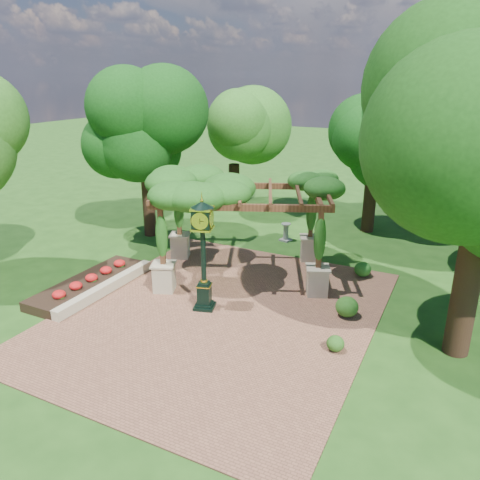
% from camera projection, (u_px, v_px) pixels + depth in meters
% --- Properties ---
extents(ground, '(120.00, 120.00, 0.00)m').
position_uv_depth(ground, '(206.00, 327.00, 15.22)').
color(ground, '#1E4714').
rests_on(ground, ground).
extents(brick_plaza, '(10.00, 12.00, 0.04)m').
position_uv_depth(brick_plaza, '(221.00, 313.00, 16.06)').
color(brick_plaza, brown).
rests_on(brick_plaza, ground).
extents(border_wall, '(0.35, 5.00, 0.40)m').
position_uv_depth(border_wall, '(106.00, 288.00, 17.51)').
color(border_wall, '#C6B793').
rests_on(border_wall, ground).
extents(flower_bed, '(1.50, 5.00, 0.36)m').
position_uv_depth(flower_bed, '(88.00, 284.00, 17.89)').
color(flower_bed, red).
rests_on(flower_bed, ground).
extents(pedestal_clock, '(0.96, 0.96, 3.92)m').
position_uv_depth(pedestal_clock, '(203.00, 246.00, 15.60)').
color(pedestal_clock, black).
rests_on(pedestal_clock, brick_plaza).
extents(pergola, '(7.71, 6.39, 4.17)m').
position_uv_depth(pergola, '(243.00, 193.00, 18.04)').
color(pergola, '#C1B28F').
rests_on(pergola, brick_plaza).
extents(sundial, '(0.59, 0.59, 0.89)m').
position_uv_depth(sundial, '(286.00, 233.00, 22.95)').
color(sundial, gray).
rests_on(sundial, ground).
extents(shrub_front, '(0.56, 0.56, 0.47)m').
position_uv_depth(shrub_front, '(335.00, 343.00, 13.75)').
color(shrub_front, '#234F16').
rests_on(shrub_front, brick_plaza).
extents(shrub_mid, '(1.01, 1.01, 0.69)m').
position_uv_depth(shrub_mid, '(347.00, 307.00, 15.69)').
color(shrub_mid, '#275B19').
rests_on(shrub_mid, brick_plaza).
extents(shrub_back, '(0.79, 0.79, 0.60)m').
position_uv_depth(shrub_back, '(363.00, 269.00, 18.83)').
color(shrub_back, '#26681E').
rests_on(shrub_back, brick_plaza).
extents(tree_west_near, '(4.04, 4.04, 7.50)m').
position_uv_depth(tree_west_near, '(144.00, 132.00, 22.21)').
color(tree_west_near, '#331F14').
rests_on(tree_west_near, ground).
extents(tree_west_far, '(4.15, 4.15, 7.07)m').
position_uv_depth(tree_west_far, '(234.00, 128.00, 26.97)').
color(tree_west_far, black).
rests_on(tree_west_far, ground).
extents(tree_north, '(3.76, 3.76, 7.25)m').
position_uv_depth(tree_north, '(376.00, 135.00, 22.87)').
color(tree_north, '#301F13').
rests_on(tree_north, ground).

